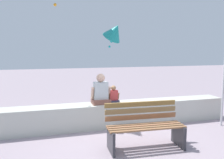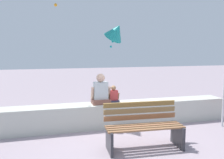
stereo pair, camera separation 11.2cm
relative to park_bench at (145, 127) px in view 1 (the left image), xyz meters
The scene contains 6 objects.
ground_plane 0.55m from the park_bench, 111.04° to the left, with size 40.00×40.00×0.00m, color gray.
seawall_ledge 1.46m from the park_bench, 95.24° to the left, with size 5.99×0.55×0.60m, color beige.
park_bench is the anchor object (origin of this frame).
person_adult 1.63m from the park_bench, 110.62° to the left, with size 0.49×0.36×0.76m.
person_child 1.52m from the park_bench, 98.43° to the left, with size 0.29×0.22×0.45m.
kite_teal 4.67m from the park_bench, 81.74° to the left, with size 1.09×1.12×1.00m.
Camera 1 is at (-1.72, -4.48, 1.94)m, focal length 37.53 mm.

